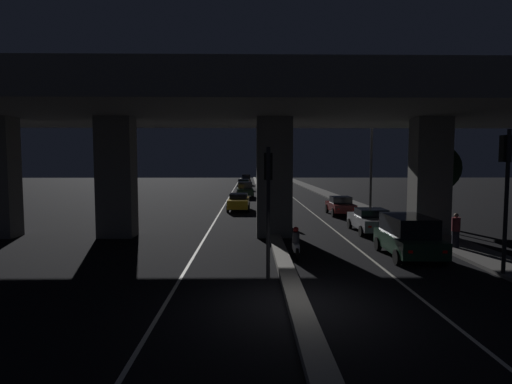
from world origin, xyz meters
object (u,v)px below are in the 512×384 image
object	(u,v)px
car_dark_red_fourth_oncoming	(246,179)
motorcycle_white_filtering_near	(296,245)
car_taxi_yellow_lead_oncoming	(239,202)
motorcycle_black_filtering_mid	(285,217)
traffic_light_right_of_median	(506,177)
car_dark_green_second_oncoming	(245,189)
pedestrian_on_sidewalk	(456,230)
car_dark_red_third	(340,205)
traffic_light_left_of_median	(268,189)
car_silver_second	(371,220)
motorcycle_blue_filtering_far	(273,203)
street_lamp	(369,151)
car_dark_blue_third_oncoming	(244,184)
car_dark_green_lead	(408,235)

from	to	relation	value
car_dark_red_fourth_oncoming	motorcycle_white_filtering_near	world-z (taller)	car_dark_red_fourth_oncoming
car_taxi_yellow_lead_oncoming	motorcycle_black_filtering_mid	size ratio (longest dim) A/B	2.12
traffic_light_right_of_median	motorcycle_black_filtering_mid	distance (m)	13.73
car_dark_green_second_oncoming	pedestrian_on_sidewalk	bearing A→B (deg)	17.24
car_dark_red_third	traffic_light_left_of_median	bearing A→B (deg)	159.52
car_silver_second	car_dark_green_second_oncoming	distance (m)	25.60
car_dark_red_fourth_oncoming	motorcycle_black_filtering_mid	size ratio (longest dim) A/B	2.08
car_silver_second	motorcycle_blue_filtering_far	xyz separation A→B (m)	(-5.12, 10.92, -0.11)
street_lamp	car_dark_red_third	size ratio (longest dim) A/B	2.15
car_taxi_yellow_lead_oncoming	car_dark_red_fourth_oncoming	xyz separation A→B (m)	(0.29, 40.07, 0.29)
motorcycle_blue_filtering_far	pedestrian_on_sidewalk	bearing A→B (deg)	-155.06
motorcycle_white_filtering_near	car_dark_blue_third_oncoming	bearing A→B (deg)	4.94
traffic_light_left_of_median	car_dark_green_second_oncoming	xyz separation A→B (m)	(-1.20, 33.64, -2.23)
car_silver_second	car_taxi_yellow_lead_oncoming	size ratio (longest dim) A/B	1.02
traffic_light_right_of_median	pedestrian_on_sidewalk	world-z (taller)	traffic_light_right_of_median
traffic_light_left_of_median	car_dark_blue_third_oncoming	bearing A→B (deg)	91.89
car_dark_blue_third_oncoming	street_lamp	bearing A→B (deg)	19.89
motorcycle_black_filtering_mid	traffic_light_left_of_median	bearing A→B (deg)	172.36
car_dark_red_fourth_oncoming	motorcycle_black_filtering_mid	distance (m)	48.85
motorcycle_white_filtering_near	motorcycle_blue_filtering_far	xyz separation A→B (m)	(0.04, 17.23, 0.03)
car_dark_green_lead	motorcycle_black_filtering_mid	bearing A→B (deg)	29.97
traffic_light_left_of_median	car_dark_red_fourth_oncoming	xyz separation A→B (m)	(-1.30, 60.28, -2.13)
car_silver_second	motorcycle_white_filtering_near	world-z (taller)	car_silver_second
street_lamp	pedestrian_on_sidewalk	world-z (taller)	street_lamp
car_dark_red_third	motorcycle_white_filtering_near	world-z (taller)	car_dark_red_third
car_silver_second	motorcycle_black_filtering_mid	size ratio (longest dim) A/B	2.16
car_taxi_yellow_lead_oncoming	motorcycle_white_filtering_near	xyz separation A→B (m)	(2.93, -17.30, -0.18)
traffic_light_right_of_median	car_dark_green_second_oncoming	size ratio (longest dim) A/B	1.24
motorcycle_black_filtering_mid	motorcycle_blue_filtering_far	distance (m)	8.61
car_dark_green_lead	car_dark_blue_third_oncoming	xyz separation A→B (m)	(-7.78, 43.57, -0.11)
traffic_light_right_of_median	street_lamp	size ratio (longest dim) A/B	0.61
traffic_light_right_of_median	street_lamp	world-z (taller)	street_lamp
car_silver_second	motorcycle_blue_filtering_far	bearing A→B (deg)	26.13
car_dark_red_third	motorcycle_blue_filtering_far	bearing A→B (deg)	60.06
car_dark_red_third	car_dark_blue_third_oncoming	distance (m)	30.52
car_silver_second	pedestrian_on_sidewalk	size ratio (longest dim) A/B	2.66
motorcycle_black_filtering_mid	motorcycle_white_filtering_near	bearing A→B (deg)	178.44
car_dark_blue_third_oncoming	car_dark_red_fourth_oncoming	xyz separation A→B (m)	(0.23, 13.70, 0.21)
car_dark_blue_third_oncoming	motorcycle_blue_filtering_far	bearing A→B (deg)	6.89
car_dark_green_lead	car_taxi_yellow_lead_oncoming	distance (m)	18.90
car_dark_red_fourth_oncoming	pedestrian_on_sidewalk	bearing A→B (deg)	8.95
car_dark_blue_third_oncoming	pedestrian_on_sidewalk	world-z (taller)	pedestrian_on_sidewalk
car_taxi_yellow_lead_oncoming	car_silver_second	bearing A→B (deg)	37.71
car_dark_green_lead	motorcycle_blue_filtering_far	world-z (taller)	car_dark_green_lead
car_dark_green_lead	car_dark_blue_third_oncoming	size ratio (longest dim) A/B	0.97
car_dark_blue_third_oncoming	motorcycle_white_filtering_near	distance (m)	43.76
car_taxi_yellow_lead_oncoming	motorcycle_black_filtering_mid	xyz separation A→B (m)	(3.24, -8.68, -0.17)
car_dark_green_lead	car_taxi_yellow_lead_oncoming	world-z (taller)	car_dark_green_lead
street_lamp	car_dark_red_third	bearing A→B (deg)	-175.58
car_dark_green_lead	motorcycle_blue_filtering_far	size ratio (longest dim) A/B	2.27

